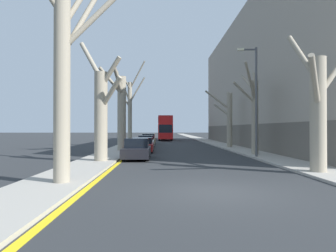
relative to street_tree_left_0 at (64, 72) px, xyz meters
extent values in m
plane|color=#2B2D30|center=(5.34, -1.28, -4.16)|extent=(300.00, 300.00, 0.00)
cube|color=#A39E93|center=(-0.46, 48.72, -4.10)|extent=(2.55, 120.00, 0.12)
cube|color=#A39E93|center=(11.13, 48.72, -4.10)|extent=(2.55, 120.00, 0.12)
cube|color=#9E9384|center=(17.41, 23.78, 3.46)|extent=(10.00, 41.65, 15.23)
cube|color=#5E584F|center=(12.39, 23.78, -2.91)|extent=(0.12, 40.81, 2.50)
cube|color=yellow|center=(1.00, 48.72, -4.15)|extent=(0.24, 120.00, 0.01)
cylinder|color=gray|center=(-0.07, -0.05, -0.60)|extent=(0.59, 0.59, 7.12)
cylinder|color=gray|center=(0.41, 0.70, 2.04)|extent=(1.22, 1.76, 2.99)
cylinder|color=gray|center=(1.08, 0.10, 2.05)|extent=(2.46, 0.52, 2.59)
cylinder|color=gray|center=(-0.13, 7.35, -1.39)|extent=(0.80, 0.80, 5.54)
cylinder|color=gray|center=(0.54, 6.81, 0.01)|extent=(1.66, 1.41, 1.97)
cylinder|color=gray|center=(-0.32, 8.02, 0.34)|extent=(0.71, 1.61, 1.57)
cylinder|color=gray|center=(0.48, 7.03, 1.30)|extent=(1.54, 0.99, 1.88)
cylinder|color=gray|center=(-0.94, 8.16, 2.27)|extent=(1.96, 1.98, 2.79)
cylinder|color=gray|center=(-0.02, 16.22, -0.75)|extent=(0.77, 0.77, 6.82)
cylinder|color=gray|center=(-0.17, 14.94, 2.12)|extent=(0.58, 2.72, 1.82)
cylinder|color=gray|center=(-0.88, 15.43, 2.11)|extent=(2.02, 1.89, 2.32)
cylinder|color=gray|center=(-0.19, 15.03, 2.03)|extent=(0.62, 2.58, 2.46)
cylinder|color=gray|center=(-0.14, 15.37, 1.91)|extent=(0.53, 1.92, 1.98)
cylinder|color=gray|center=(-0.08, 23.86, -0.42)|extent=(0.48, 0.48, 7.47)
cylinder|color=gray|center=(0.79, 23.55, 2.39)|extent=(1.92, 0.82, 2.91)
cylinder|color=gray|center=(-0.38, 23.05, 3.13)|extent=(0.79, 1.77, 1.34)
cylinder|color=gray|center=(-0.86, 23.53, 1.78)|extent=(1.75, 0.86, 3.00)
cylinder|color=gray|center=(0.80, 23.38, 4.04)|extent=(1.97, 1.16, 3.20)
cylinder|color=gray|center=(-0.58, 24.19, 2.22)|extent=(1.23, 0.89, 2.64)
cylinder|color=gray|center=(10.69, 2.37, -1.50)|extent=(0.71, 0.71, 5.32)
cylinder|color=gray|center=(10.05, 1.43, -0.14)|extent=(1.56, 2.15, 2.06)
cylinder|color=gray|center=(10.32, 3.04, 1.28)|extent=(1.05, 1.63, 2.52)
cylinder|color=gray|center=(10.77, 11.78, -1.28)|extent=(0.52, 0.52, 5.76)
cylinder|color=gray|center=(10.55, 11.42, 0.70)|extent=(0.67, 0.95, 1.75)
cylinder|color=gray|center=(10.48, 12.55, 1.52)|extent=(0.79, 1.72, 1.56)
cylinder|color=gray|center=(9.85, 11.40, 0.64)|extent=(2.01, 0.97, 1.62)
cylinder|color=gray|center=(10.10, 10.70, 1.34)|extent=(1.56, 2.37, 2.63)
cylinder|color=gray|center=(10.97, 12.57, 1.29)|extent=(0.61, 1.78, 2.53)
cylinder|color=gray|center=(10.88, 20.76, -1.23)|extent=(0.58, 0.58, 5.86)
cylinder|color=gray|center=(9.61, 20.91, 0.98)|extent=(2.69, 0.52, 2.17)
cylinder|color=gray|center=(10.12, 21.06, -0.08)|extent=(1.71, 0.85, 1.39)
cylinder|color=gray|center=(10.94, 21.49, 1.08)|extent=(0.35, 1.64, 1.91)
cube|color=red|center=(4.30, 43.07, -2.57)|extent=(2.45, 10.31, 2.48)
cube|color=red|center=(4.30, 43.07, -0.67)|extent=(2.40, 10.11, 1.32)
cube|color=#B11515|center=(4.30, 43.07, 0.05)|extent=(2.40, 10.11, 0.12)
cube|color=black|center=(4.30, 43.07, -2.09)|extent=(2.48, 9.08, 1.29)
cube|color=black|center=(4.30, 43.07, -0.60)|extent=(2.48, 9.08, 1.00)
cube|color=black|center=(4.30, 37.93, -2.09)|extent=(2.20, 0.06, 1.36)
cylinder|color=black|center=(3.25, 39.97, -3.67)|extent=(0.30, 0.97, 0.97)
cylinder|color=black|center=(5.35, 39.97, -3.67)|extent=(0.30, 0.97, 0.97)
cylinder|color=black|center=(3.25, 45.95, -3.67)|extent=(0.30, 0.97, 0.97)
cylinder|color=black|center=(5.35, 45.95, -3.67)|extent=(0.30, 0.97, 0.97)
cube|color=black|center=(1.91, 9.35, -3.67)|extent=(1.75, 4.30, 0.62)
cube|color=black|center=(1.91, 9.61, -3.05)|extent=(1.54, 2.24, 0.62)
cylinder|color=black|center=(1.15, 8.06, -3.84)|extent=(0.20, 0.64, 0.64)
cylinder|color=black|center=(2.68, 8.06, -3.84)|extent=(0.20, 0.64, 0.64)
cylinder|color=black|center=(1.15, 10.64, -3.84)|extent=(0.20, 0.64, 0.64)
cylinder|color=black|center=(2.68, 10.64, -3.84)|extent=(0.20, 0.64, 0.64)
cube|color=maroon|center=(1.91, 15.40, -3.69)|extent=(1.89, 4.26, 0.57)
cube|color=black|center=(1.91, 15.65, -3.14)|extent=(1.66, 2.21, 0.53)
cylinder|color=black|center=(1.08, 14.12, -3.83)|extent=(0.20, 0.65, 0.65)
cylinder|color=black|center=(2.75, 14.12, -3.83)|extent=(0.20, 0.65, 0.65)
cylinder|color=black|center=(1.08, 16.67, -3.83)|extent=(0.20, 0.65, 0.65)
cylinder|color=black|center=(2.75, 16.67, -3.83)|extent=(0.20, 0.65, 0.65)
cube|color=silver|center=(1.91, 21.38, -3.65)|extent=(1.75, 4.31, 0.66)
cube|color=black|center=(1.91, 21.64, -3.07)|extent=(1.54, 2.24, 0.51)
cylinder|color=black|center=(1.15, 20.09, -3.83)|extent=(0.20, 0.66, 0.66)
cylinder|color=black|center=(2.68, 20.09, -3.83)|extent=(0.20, 0.66, 0.66)
cylinder|color=black|center=(1.15, 22.68, -3.83)|extent=(0.20, 0.66, 0.66)
cylinder|color=black|center=(2.68, 22.68, -3.83)|extent=(0.20, 0.66, 0.66)
cube|color=olive|center=(1.91, 28.28, -3.67)|extent=(1.74, 4.54, 0.61)
cube|color=black|center=(1.91, 28.56, -3.06)|extent=(1.53, 2.36, 0.62)
cylinder|color=black|center=(1.16, 26.92, -3.86)|extent=(0.20, 0.60, 0.60)
cylinder|color=black|center=(2.67, 26.92, -3.86)|extent=(0.20, 0.60, 0.60)
cylinder|color=black|center=(1.16, 29.65, -3.86)|extent=(0.20, 0.60, 0.60)
cylinder|color=black|center=(2.67, 29.65, -3.86)|extent=(0.20, 0.60, 0.60)
cylinder|color=#4C4F54|center=(10.24, 9.77, -0.27)|extent=(0.16, 0.16, 7.78)
cylinder|color=#4C4F54|center=(9.69, 9.77, 3.47)|extent=(1.10, 0.11, 0.11)
cube|color=beige|center=(9.14, 9.77, 3.47)|extent=(0.44, 0.20, 0.16)
camera|label=1|loc=(3.55, -11.04, -2.09)|focal=32.00mm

